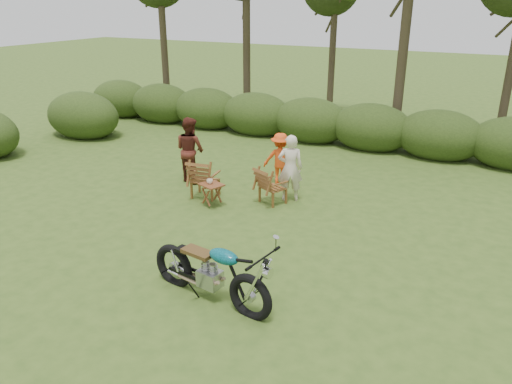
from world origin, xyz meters
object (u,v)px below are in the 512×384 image
at_px(motorcycle, 211,298).
at_px(lawn_chair_left, 206,197).
at_px(side_table, 212,195).
at_px(child, 280,183).
at_px(lawn_chair_right, 273,203).
at_px(adult_a, 289,200).
at_px(cup, 210,181).
at_px(adult_b, 192,180).

distance_m(motorcycle, lawn_chair_left, 4.28).
relative_size(motorcycle, side_table, 4.14).
height_order(side_table, child, child).
bearing_deg(child, lawn_chair_right, 89.33).
relative_size(lawn_chair_right, lawn_chair_left, 0.91).
relative_size(side_table, child, 0.40).
bearing_deg(adult_a, cup, 13.29).
bearing_deg(adult_b, lawn_chair_left, 153.66).
bearing_deg(child, adult_b, 3.77).
bearing_deg(lawn_chair_left, adult_b, -48.63).
bearing_deg(adult_a, side_table, 14.37).
bearing_deg(lawn_chair_left, cup, 125.23).
distance_m(lawn_chair_right, child, 1.28).
xyz_separation_m(motorcycle, cup, (-1.99, 3.16, 0.58)).
bearing_deg(motorcycle, lawn_chair_right, 110.25).
distance_m(lawn_chair_right, side_table, 1.41).
distance_m(side_table, child, 2.17).
height_order(lawn_chair_right, cup, cup).
height_order(lawn_chair_right, side_table, side_table).
height_order(motorcycle, cup, cup).
xyz_separation_m(motorcycle, adult_a, (-0.54, 4.28, 0.00)).
bearing_deg(lawn_chair_right, adult_a, -106.03).
xyz_separation_m(lawn_chair_left, cup, (0.38, -0.40, 0.58)).
bearing_deg(child, motorcycle, 84.84).
bearing_deg(motorcycle, adult_a, 105.81).
distance_m(motorcycle, adult_a, 4.31).
xyz_separation_m(side_table, adult_a, (1.41, 1.13, -0.26)).
distance_m(side_table, adult_b, 1.81).
bearing_deg(side_table, adult_a, 38.67).
distance_m(lawn_chair_right, cup, 1.53).
relative_size(lawn_chair_right, adult_a, 0.55).
height_order(adult_a, adult_b, adult_b).
bearing_deg(adult_a, child, -77.80).
height_order(side_table, adult_b, adult_b).
bearing_deg(adult_b, cup, 151.73).
distance_m(lawn_chair_left, side_table, 0.64).
bearing_deg(side_table, adult_b, 139.18).
relative_size(adult_b, child, 1.27).
distance_m(motorcycle, adult_b, 5.44).
bearing_deg(lawn_chair_left, side_table, 127.94).
bearing_deg(lawn_chair_right, lawn_chair_left, 38.01).
bearing_deg(cup, child, 68.44).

